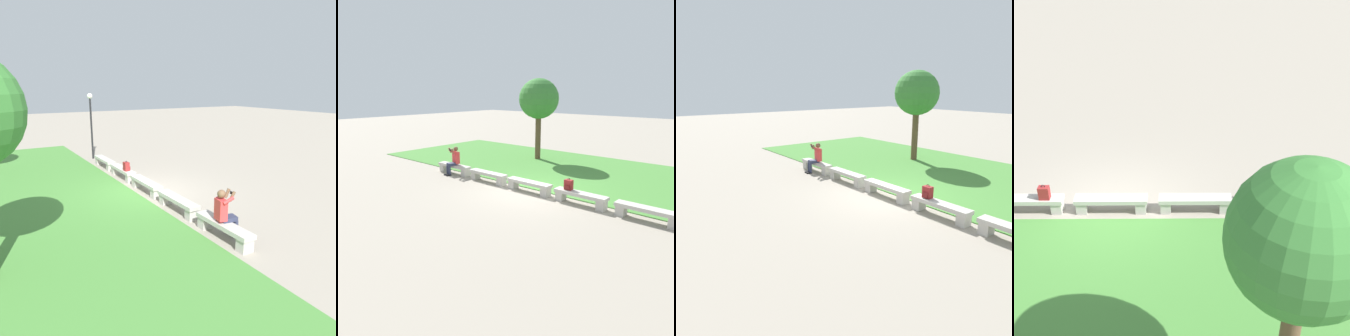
{
  "view_description": "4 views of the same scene",
  "coord_description": "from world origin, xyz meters",
  "views": [
    {
      "loc": [
        -10.52,
        5.22,
        3.88
      ],
      "look_at": [
        -0.97,
        -0.39,
        1.1
      ],
      "focal_mm": 35.0,
      "sensor_mm": 36.0,
      "label": 1
    },
    {
      "loc": [
        7.42,
        -9.84,
        3.89
      ],
      "look_at": [
        -0.92,
        -0.32,
        0.89
      ],
      "focal_mm": 35.0,
      "sensor_mm": 36.0,
      "label": 2
    },
    {
      "loc": [
        7.73,
        -7.68,
        3.71
      ],
      "look_at": [
        -1.85,
        -0.43,
        0.75
      ],
      "focal_mm": 35.0,
      "sensor_mm": 36.0,
      "label": 3
    },
    {
      "loc": [
        -1.81,
        10.28,
        7.43
      ],
      "look_at": [
        -1.89,
        -0.46,
        1.07
      ],
      "focal_mm": 50.0,
      "sensor_mm": 36.0,
      "label": 4
    }
  ],
  "objects": [
    {
      "name": "bench_far",
      "position": [
        2.24,
        0.0,
        0.3
      ],
      "size": [
        1.94,
        0.4,
        0.45
      ],
      "color": "#B7B2A8",
      "rests_on": "ground"
    },
    {
      "name": "ground_plane",
      "position": [
        0.0,
        0.0,
        0.0
      ],
      "size": [
        80.0,
        80.0,
        0.0
      ],
      "primitive_type": "plane",
      "color": "gray"
    },
    {
      "name": "bench_near",
      "position": [
        -2.24,
        0.0,
        0.3
      ],
      "size": [
        1.94,
        0.4,
        0.45
      ],
      "color": "#B7B2A8",
      "rests_on": "ground"
    },
    {
      "name": "bench_end",
      "position": [
        4.48,
        0.0,
        0.3
      ],
      "size": [
        1.94,
        0.4,
        0.45
      ],
      "color": "#B7B2A8",
      "rests_on": "ground"
    },
    {
      "name": "grass_strip",
      "position": [
        0.0,
        4.38,
        0.01
      ],
      "size": [
        22.91,
        8.0,
        0.03
      ],
      "primitive_type": "cube",
      "color": "#478438",
      "rests_on": "ground"
    },
    {
      "name": "person_photographer",
      "position": [
        -4.41,
        -0.08,
        0.74
      ],
      "size": [
        0.52,
        0.77,
        1.32
      ],
      "color": "black",
      "rests_on": "ground"
    },
    {
      "name": "bench_mid",
      "position": [
        0.0,
        0.0,
        0.3
      ],
      "size": [
        1.94,
        0.4,
        0.45
      ],
      "color": "#B7B2A8",
      "rests_on": "ground"
    },
    {
      "name": "bench_main",
      "position": [
        -4.48,
        0.0,
        0.3
      ],
      "size": [
        1.94,
        0.4,
        0.45
      ],
      "color": "#B7B2A8",
      "rests_on": "ground"
    },
    {
      "name": "backpack",
      "position": [
        1.73,
        0.03,
        0.63
      ],
      "size": [
        0.28,
        0.24,
        0.43
      ],
      "color": "maroon",
      "rests_on": "bench_far"
    },
    {
      "name": "lamp_post",
      "position": [
        6.73,
        -0.13,
        2.32
      ],
      "size": [
        0.28,
        0.28,
        3.51
      ],
      "color": "black",
      "rests_on": "ground"
    }
  ]
}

